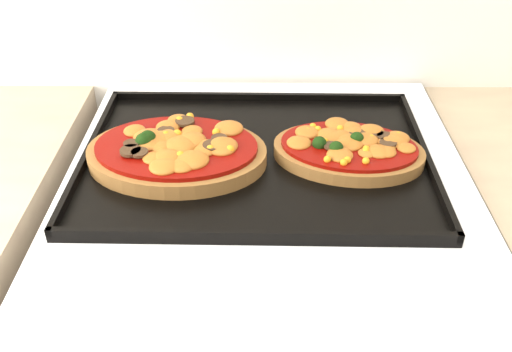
# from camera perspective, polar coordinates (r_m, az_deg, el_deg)

# --- Properties ---
(baking_tray) EXTENTS (0.51, 0.38, 0.02)m
(baking_tray) POSITION_cam_1_polar(r_m,az_deg,el_deg) (0.85, 0.03, 2.05)
(baking_tray) COLOR black
(baking_tray) RESTS_ON stove
(pizza_left) EXTENTS (0.27, 0.20, 0.04)m
(pizza_left) POSITION_cam_1_polar(r_m,az_deg,el_deg) (0.83, -7.94, 2.51)
(pizza_left) COLOR brown
(pizza_left) RESTS_ON baking_tray
(pizza_right) EXTENTS (0.24, 0.18, 0.03)m
(pizza_right) POSITION_cam_1_polar(r_m,az_deg,el_deg) (0.85, 9.24, 2.67)
(pizza_right) COLOR brown
(pizza_right) RESTS_ON baking_tray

